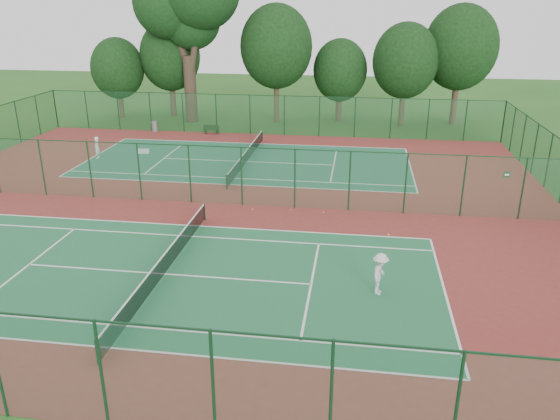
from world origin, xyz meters
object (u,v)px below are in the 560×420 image
at_px(player_far, 97,148).
at_px(trash_bin, 155,126).
at_px(player_near, 380,274).
at_px(kit_bag, 143,151).
at_px(bench, 211,129).
at_px(big_tree, 187,2).

relative_size(player_far, trash_bin, 1.71).
bearing_deg(player_near, player_far, 62.82).
height_order(player_near, kit_bag, player_near).
bearing_deg(bench, big_tree, 118.80).
height_order(player_near, big_tree, big_tree).
bearing_deg(kit_bag, player_near, -57.55).
height_order(bench, big_tree, big_tree).
bearing_deg(trash_bin, bench, -2.41).
height_order(bench, kit_bag, bench).
relative_size(trash_bin, bench, 0.69).
relative_size(player_far, kit_bag, 1.84).
height_order(kit_bag, big_tree, big_tree).
bearing_deg(big_tree, trash_bin, -112.69).
bearing_deg(kit_bag, bench, 53.82).
relative_size(bench, big_tree, 0.09).
bearing_deg(big_tree, player_near, -61.54).
xyz_separation_m(kit_bag, big_tree, (0.34, 12.51, 10.92)).
distance_m(player_far, bench, 11.11).
xyz_separation_m(player_near, big_tree, (-17.38, 32.06, 10.19)).
bearing_deg(bench, kit_bag, -118.92).
relative_size(player_near, bench, 1.26).
xyz_separation_m(player_far, trash_bin, (1.06, 9.28, -0.35)).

